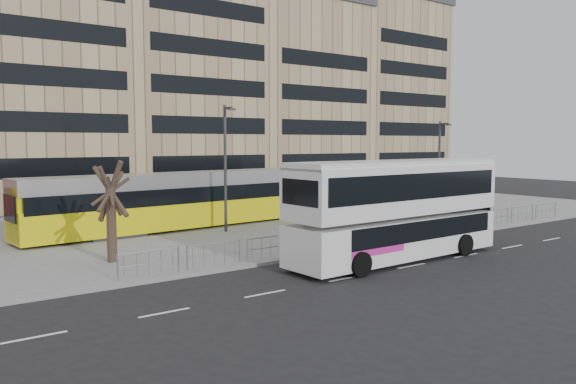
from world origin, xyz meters
TOP-DOWN VIEW (x-y plane):
  - ground at (0.00, 0.00)m, footprint 120.00×120.00m
  - plaza at (0.00, 12.00)m, footprint 64.00×24.00m
  - kerb at (0.00, 0.05)m, footprint 64.00×0.25m
  - building_row at (1.55, 34.27)m, footprint 70.40×18.40m
  - pedestrian_barrier at (2.00, 0.50)m, footprint 32.07×0.07m
  - road_markings at (1.00, -4.00)m, footprint 62.00×0.12m
  - double_decker_bus at (-1.59, -2.69)m, footprint 11.98×3.34m
  - tram at (-1.00, 12.09)m, footprint 30.30×5.50m
  - station_sign at (4.35, 2.70)m, footprint 1.88×0.47m
  - ad_panel at (4.17, 0.43)m, footprint 0.76×0.09m
  - pedestrian at (3.96, 3.09)m, footprint 0.64×0.77m
  - traffic_light_west at (-4.36, 0.87)m, footprint 0.23×0.25m
  - traffic_light_east at (8.70, 1.12)m, footprint 0.21×0.24m
  - lamp_post_west at (-4.37, 8.77)m, footprint 0.45×1.04m
  - lamp_post_east at (14.83, 8.10)m, footprint 0.45×1.04m
  - bare_tree at (-12.96, 4.20)m, footprint 4.47×4.47m

SIDE VIEW (x-z plane):
  - ground at x=0.00m, z-range 0.00..0.00m
  - road_markings at x=1.00m, z-range 0.00..0.01m
  - kerb at x=0.00m, z-range -0.01..0.16m
  - plaza at x=0.00m, z-range 0.00..0.15m
  - ad_panel at x=4.17m, z-range 0.27..1.69m
  - pedestrian_barrier at x=2.00m, z-range 0.43..1.53m
  - pedestrian at x=3.96m, z-range 0.15..1.94m
  - station_sign at x=4.35m, z-range 0.57..2.76m
  - tram at x=-1.00m, z-range 0.16..3.71m
  - traffic_light_west at x=-4.36m, z-range 0.57..3.67m
  - traffic_light_east at x=8.70m, z-range 0.57..3.67m
  - double_decker_bus at x=-1.59m, z-range 0.19..4.96m
  - lamp_post_east at x=14.83m, z-range 0.51..7.65m
  - lamp_post_west at x=-4.37m, z-range 0.52..8.24m
  - bare_tree at x=-12.96m, z-range 1.51..8.31m
  - building_row at x=1.55m, z-range -2.69..28.51m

